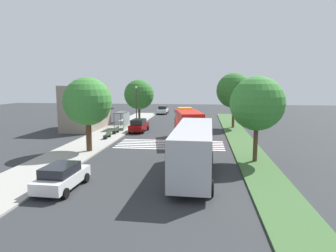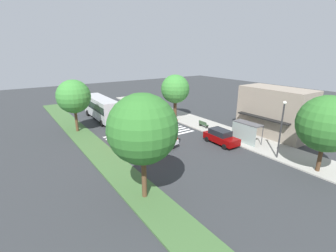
{
  "view_description": "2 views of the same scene",
  "coord_description": "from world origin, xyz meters",
  "px_view_note": "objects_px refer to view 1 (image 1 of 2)",
  "views": [
    {
      "loc": [
        -34.43,
        -3.57,
        6.72
      ],
      "look_at": [
        1.09,
        0.71,
        1.51
      ],
      "focal_mm": 31.59,
      "sensor_mm": 36.0,
      "label": 1
    },
    {
      "loc": [
        24.7,
        -15.78,
        11.0
      ],
      "look_at": [
        0.34,
        0.89,
        1.77
      ],
      "focal_mm": 25.98,
      "sensor_mm": 36.0,
      "label": 2
    }
  ],
  "objects_px": {
    "fire_truck": "(188,123)",
    "street_lamp": "(136,102)",
    "sidewalk_tree_far_west": "(88,102)",
    "median_tree_far_west": "(257,104)",
    "bench_near_shelter": "(116,130)",
    "bench_west_of_shelter": "(108,135)",
    "parked_car_west": "(62,177)",
    "median_tree_west": "(234,91)",
    "parked_car_mid": "(139,125)",
    "bus_stop_shelter": "(124,117)",
    "transit_bus": "(194,147)",
    "sidewalk_tree_center": "(139,95)",
    "parked_car_east": "(163,110)"
  },
  "relations": [
    {
      "from": "fire_truck",
      "to": "bus_stop_shelter",
      "type": "xyz_separation_m",
      "value": [
        7.11,
        9.56,
        -0.16
      ]
    },
    {
      "from": "transit_bus",
      "to": "parked_car_mid",
      "type": "bearing_deg",
      "value": -155.11
    },
    {
      "from": "sidewalk_tree_center",
      "to": "median_tree_far_west",
      "type": "distance_m",
      "value": 29.29
    },
    {
      "from": "parked_car_mid",
      "to": "street_lamp",
      "type": "relative_size",
      "value": 0.77
    },
    {
      "from": "street_lamp",
      "to": "bench_near_shelter",
      "type": "bearing_deg",
      "value": 175.14
    },
    {
      "from": "parked_car_west",
      "to": "median_tree_far_west",
      "type": "height_order",
      "value": "median_tree_far_west"
    },
    {
      "from": "bench_west_of_shelter",
      "to": "parked_car_east",
      "type": "bearing_deg",
      "value": -4.81
    },
    {
      "from": "fire_truck",
      "to": "street_lamp",
      "type": "height_order",
      "value": "street_lamp"
    },
    {
      "from": "fire_truck",
      "to": "sidewalk_tree_far_west",
      "type": "xyz_separation_m",
      "value": [
        -7.02,
        9.23,
        2.9
      ]
    },
    {
      "from": "parked_car_east",
      "to": "median_tree_west",
      "type": "distance_m",
      "value": 24.13
    },
    {
      "from": "parked_car_west",
      "to": "street_lamp",
      "type": "relative_size",
      "value": 0.74
    },
    {
      "from": "sidewalk_tree_far_west",
      "to": "median_tree_far_west",
      "type": "height_order",
      "value": "median_tree_far_west"
    },
    {
      "from": "parked_car_mid",
      "to": "transit_bus",
      "type": "distance_m",
      "value": 20.58
    },
    {
      "from": "fire_truck",
      "to": "parked_car_west",
      "type": "height_order",
      "value": "fire_truck"
    },
    {
      "from": "sidewalk_tree_far_west",
      "to": "transit_bus",
      "type": "bearing_deg",
      "value": -121.11
    },
    {
      "from": "sidewalk_tree_far_west",
      "to": "median_tree_far_west",
      "type": "distance_m",
      "value": 15.61
    },
    {
      "from": "parked_car_west",
      "to": "median_tree_far_west",
      "type": "xyz_separation_m",
      "value": [
        8.09,
        -13.28,
        4.18
      ]
    },
    {
      "from": "median_tree_far_west",
      "to": "median_tree_west",
      "type": "relative_size",
      "value": 0.89
    },
    {
      "from": "parked_car_mid",
      "to": "parked_car_west",
      "type": "bearing_deg",
      "value": -177.98
    },
    {
      "from": "sidewalk_tree_far_west",
      "to": "median_tree_west",
      "type": "xyz_separation_m",
      "value": [
        17.32,
        -15.48,
        0.68
      ]
    },
    {
      "from": "parked_car_mid",
      "to": "parked_car_east",
      "type": "height_order",
      "value": "parked_car_east"
    },
    {
      "from": "parked_car_west",
      "to": "median_tree_west",
      "type": "xyz_separation_m",
      "value": [
        27.4,
        -13.28,
        4.78
      ]
    },
    {
      "from": "fire_truck",
      "to": "sidewalk_tree_far_west",
      "type": "distance_m",
      "value": 11.96
    },
    {
      "from": "median_tree_west",
      "to": "sidewalk_tree_center",
      "type": "bearing_deg",
      "value": 70.27
    },
    {
      "from": "parked_car_east",
      "to": "bench_west_of_shelter",
      "type": "xyz_separation_m",
      "value": [
        -30.28,
        2.55,
        -0.32
      ]
    },
    {
      "from": "bus_stop_shelter",
      "to": "bench_west_of_shelter",
      "type": "relative_size",
      "value": 2.19
    },
    {
      "from": "parked_car_west",
      "to": "bench_west_of_shelter",
      "type": "xyz_separation_m",
      "value": [
        16.71,
        2.55,
        -0.26
      ]
    },
    {
      "from": "parked_car_west",
      "to": "transit_bus",
      "type": "relative_size",
      "value": 0.42
    },
    {
      "from": "bench_west_of_shelter",
      "to": "fire_truck",
      "type": "bearing_deg",
      "value": -87.63
    },
    {
      "from": "fire_truck",
      "to": "transit_bus",
      "type": "distance_m",
      "value": 13.36
    },
    {
      "from": "transit_bus",
      "to": "sidewalk_tree_center",
      "type": "xyz_separation_m",
      "value": [
        29.15,
        10.41,
        2.6
      ]
    },
    {
      "from": "bus_stop_shelter",
      "to": "median_tree_west",
      "type": "distance_m",
      "value": 16.55
    },
    {
      "from": "bench_west_of_shelter",
      "to": "street_lamp",
      "type": "bearing_deg",
      "value": -3.48
    },
    {
      "from": "parked_car_west",
      "to": "parked_car_east",
      "type": "height_order",
      "value": "parked_car_east"
    },
    {
      "from": "parked_car_mid",
      "to": "transit_bus",
      "type": "bearing_deg",
      "value": -154.41
    },
    {
      "from": "parked_car_mid",
      "to": "median_tree_far_west",
      "type": "relative_size",
      "value": 0.65
    },
    {
      "from": "parked_car_mid",
      "to": "sidewalk_tree_far_west",
      "type": "xyz_separation_m",
      "value": [
        -12.54,
        2.2,
        4.04
      ]
    },
    {
      "from": "sidewalk_tree_far_west",
      "to": "sidewalk_tree_center",
      "type": "xyz_separation_m",
      "value": [
        22.87,
        0.0,
        -0.19
      ]
    },
    {
      "from": "parked_car_west",
      "to": "bench_near_shelter",
      "type": "height_order",
      "value": "parked_car_west"
    },
    {
      "from": "parked_car_west",
      "to": "bus_stop_shelter",
      "type": "distance_m",
      "value": 24.37
    },
    {
      "from": "fire_truck",
      "to": "bench_west_of_shelter",
      "type": "distance_m",
      "value": 9.7
    },
    {
      "from": "bus_stop_shelter",
      "to": "sidewalk_tree_far_west",
      "type": "xyz_separation_m",
      "value": [
        -14.13,
        -0.33,
        3.06
      ]
    },
    {
      "from": "parked_car_mid",
      "to": "bench_near_shelter",
      "type": "xyz_separation_m",
      "value": [
        -2.41,
        2.55,
        -0.32
      ]
    },
    {
      "from": "bench_near_shelter",
      "to": "bench_west_of_shelter",
      "type": "relative_size",
      "value": 1.0
    },
    {
      "from": "sidewalk_tree_far_west",
      "to": "sidewalk_tree_center",
      "type": "relative_size",
      "value": 1.0
    },
    {
      "from": "parked_car_west",
      "to": "parked_car_east",
      "type": "xyz_separation_m",
      "value": [
        46.99,
        -0.0,
        0.06
      ]
    },
    {
      "from": "parked_car_west",
      "to": "bus_stop_shelter",
      "type": "bearing_deg",
      "value": 7.6
    },
    {
      "from": "street_lamp",
      "to": "bench_west_of_shelter",
      "type": "bearing_deg",
      "value": 176.52
    },
    {
      "from": "bench_near_shelter",
      "to": "sidewalk_tree_center",
      "type": "xyz_separation_m",
      "value": [
        12.74,
        -0.35,
        4.16
      ]
    },
    {
      "from": "fire_truck",
      "to": "transit_bus",
      "type": "relative_size",
      "value": 0.82
    }
  ]
}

